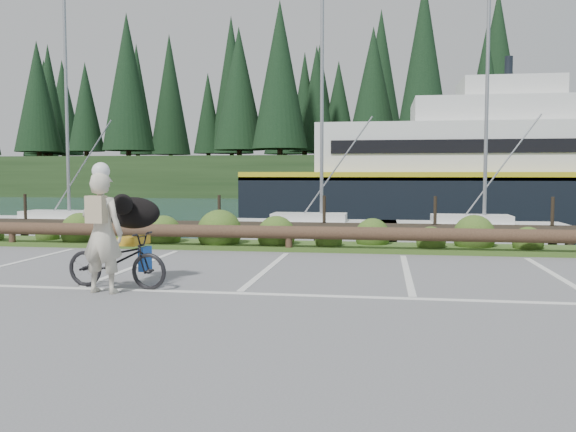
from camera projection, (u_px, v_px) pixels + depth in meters
The scene contains 7 objects.
ground at pixel (244, 289), 9.60m from camera, with size 72.00×72.00×0.00m, color #5F5F62.
harbor_backdrop at pixel (371, 186), 86.82m from camera, with size 170.00×160.00×30.00m.
vegetation_strip at pixel (293, 246), 14.82m from camera, with size 34.00×1.60×0.10m, color #3D5B21.
log_rail at pixel (289, 252), 14.14m from camera, with size 32.00×0.30×0.60m, color #443021, non-canonical shape.
bicycle at pixel (117, 260), 9.61m from camera, with size 0.60×1.71×0.90m, color black.
cyclist at pixel (102, 233), 9.20m from camera, with size 0.67×0.44×1.83m, color beige.
dog at pixel (133, 213), 10.09m from camera, with size 0.91×0.44×0.53m, color black.
Camera 1 is at (2.16, -9.28, 1.81)m, focal length 38.00 mm.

